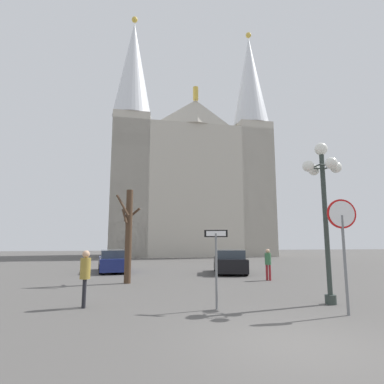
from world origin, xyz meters
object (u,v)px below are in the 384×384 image
(bare_tree, at_px, (128,234))
(pedestrian_walking, at_px, (268,261))
(parked_car_far_navy, at_px, (113,261))
(street_lamp, at_px, (324,189))
(parked_car_near_black, at_px, (230,262))
(one_way_arrow_sign, at_px, (216,258))
(stop_sign, at_px, (343,232))
(cathedral, at_px, (190,178))
(pedestrian_standing, at_px, (85,273))

(bare_tree, height_order, pedestrian_walking, bare_tree)
(parked_car_far_navy, bearing_deg, street_lamp, -57.62)
(parked_car_near_black, height_order, pedestrian_walking, pedestrian_walking)
(one_way_arrow_sign, relative_size, parked_car_near_black, 0.55)
(parked_car_near_black, distance_m, pedestrian_walking, 3.92)
(stop_sign, height_order, bare_tree, bare_tree)
(parked_car_near_black, bearing_deg, street_lamp, -87.53)
(bare_tree, relative_size, pedestrian_walking, 2.84)
(cathedral, bearing_deg, parked_car_far_navy, -112.91)
(one_way_arrow_sign, distance_m, pedestrian_standing, 4.15)
(one_way_arrow_sign, relative_size, street_lamp, 0.44)
(one_way_arrow_sign, relative_size, parked_car_far_navy, 0.51)
(bare_tree, bearing_deg, pedestrian_walking, -1.13)
(cathedral, height_order, one_way_arrow_sign, cathedral)
(cathedral, height_order, pedestrian_standing, cathedral)
(street_lamp, bearing_deg, pedestrian_standing, 173.94)
(street_lamp, relative_size, bare_tree, 1.19)
(parked_car_near_black, distance_m, pedestrian_standing, 11.79)
(cathedral, relative_size, one_way_arrow_sign, 13.45)
(bare_tree, xyz_separation_m, pedestrian_standing, (-1.17, -5.47, -1.33))
(cathedral, xyz_separation_m, pedestrian_standing, (-8.72, -31.81, -9.49))
(bare_tree, height_order, parked_car_far_navy, bare_tree)
(parked_car_near_black, bearing_deg, pedestrian_standing, -129.26)
(cathedral, distance_m, parked_car_near_black, 24.77)
(parked_car_far_navy, bearing_deg, stop_sign, -61.99)
(street_lamp, height_order, pedestrian_walking, street_lamp)
(bare_tree, distance_m, parked_car_far_navy, 6.29)
(street_lamp, xyz_separation_m, pedestrian_walking, (0.52, 6.16, -2.84))
(bare_tree, bearing_deg, parked_car_near_black, 30.16)
(cathedral, bearing_deg, one_way_arrow_sign, -98.18)
(one_way_arrow_sign, height_order, parked_car_near_black, one_way_arrow_sign)
(parked_car_near_black, distance_m, parked_car_far_navy, 7.70)
(cathedral, height_order, bare_tree, cathedral)
(one_way_arrow_sign, height_order, parked_car_far_navy, one_way_arrow_sign)
(street_lamp, bearing_deg, bare_tree, 136.78)
(parked_car_far_navy, height_order, pedestrian_standing, pedestrian_standing)
(pedestrian_walking, bearing_deg, street_lamp, -94.79)
(one_way_arrow_sign, bearing_deg, cathedral, 81.82)
(one_way_arrow_sign, height_order, pedestrian_walking, one_way_arrow_sign)
(pedestrian_standing, bearing_deg, bare_tree, 77.91)
(street_lamp, height_order, parked_car_far_navy, street_lamp)
(street_lamp, bearing_deg, stop_sign, -106.69)
(cathedral, height_order, stop_sign, cathedral)
(bare_tree, xyz_separation_m, parked_car_far_navy, (-1.07, 5.96, -1.71))
(one_way_arrow_sign, xyz_separation_m, bare_tree, (-2.84, 6.43, 0.87))
(street_lamp, height_order, parked_car_near_black, street_lamp)
(bare_tree, bearing_deg, street_lamp, -43.22)
(parked_car_near_black, bearing_deg, parked_car_far_navy, 162.56)
(parked_car_near_black, height_order, pedestrian_standing, pedestrian_standing)
(stop_sign, distance_m, street_lamp, 2.17)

